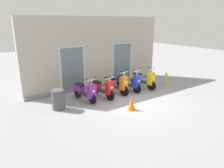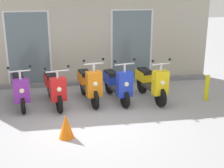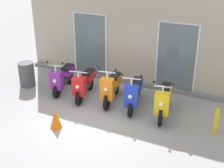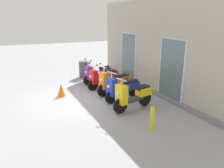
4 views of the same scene
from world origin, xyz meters
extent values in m
plane|color=#939399|center=(0.00, 0.00, 0.00)|extent=(40.00, 40.00, 0.00)
cube|color=#B2AD9E|center=(0.00, 3.03, 1.88)|extent=(8.17, 0.30, 3.76)
cube|color=slate|center=(0.00, 2.78, 0.06)|extent=(8.17, 0.20, 0.12)
cube|color=silver|center=(-1.57, 2.86, 1.15)|extent=(1.33, 0.04, 2.30)
cube|color=slate|center=(-1.57, 2.83, 1.15)|extent=(1.21, 0.02, 2.22)
cube|color=silver|center=(1.57, 2.86, 1.15)|extent=(1.33, 0.04, 2.30)
cube|color=slate|center=(1.57, 2.83, 1.15)|extent=(1.21, 0.02, 2.22)
cylinder|color=black|center=(-1.62, 0.75, 0.22)|extent=(0.17, 0.46, 0.45)
cylinder|color=black|center=(-1.83, 1.81, 0.22)|extent=(0.17, 0.46, 0.45)
cube|color=#2D2D30|center=(-1.73, 1.28, 0.32)|extent=(0.38, 0.71, 0.09)
cube|color=purple|center=(-1.63, 0.79, 0.57)|extent=(0.42, 0.31, 0.58)
sphere|color=#F2EFCC|center=(-1.61, 0.66, 0.61)|extent=(0.12, 0.12, 0.12)
cube|color=purple|center=(-1.81, 1.71, 0.54)|extent=(0.39, 0.57, 0.28)
cube|color=black|center=(-1.80, 1.67, 0.68)|extent=(0.35, 0.52, 0.11)
cylinder|color=silver|center=(-1.63, 0.79, 0.97)|extent=(0.06, 0.06, 0.25)
cylinder|color=silver|center=(-1.63, 0.79, 1.07)|extent=(0.50, 0.13, 0.04)
sphere|color=black|center=(-1.38, 0.84, 1.17)|extent=(0.07, 0.07, 0.07)
sphere|color=black|center=(-1.88, 0.74, 1.17)|extent=(0.07, 0.07, 0.07)
cylinder|color=black|center=(-0.74, 0.66, 0.24)|extent=(0.19, 0.50, 0.49)
cylinder|color=black|center=(-0.97, 1.73, 0.24)|extent=(0.19, 0.50, 0.49)
cube|color=#2D2D30|center=(-0.85, 1.20, 0.34)|extent=(0.39, 0.72, 0.09)
cube|color=red|center=(-0.75, 0.70, 0.59)|extent=(0.42, 0.31, 0.57)
sphere|color=#F2EFCC|center=(-0.72, 0.57, 0.63)|extent=(0.12, 0.12, 0.12)
cube|color=red|center=(-0.95, 1.64, 0.55)|extent=(0.40, 0.57, 0.28)
cube|color=black|center=(-0.94, 1.60, 0.69)|extent=(0.35, 0.52, 0.11)
cylinder|color=silver|center=(-0.75, 0.70, 0.96)|extent=(0.06, 0.06, 0.21)
cylinder|color=silver|center=(-0.75, 0.70, 1.05)|extent=(0.55, 0.15, 0.04)
sphere|color=black|center=(-0.48, 0.76, 1.15)|extent=(0.07, 0.07, 0.07)
sphere|color=black|center=(-1.02, 0.64, 1.15)|extent=(0.07, 0.07, 0.07)
cylinder|color=black|center=(0.15, 0.76, 0.26)|extent=(0.17, 0.53, 0.52)
cylinder|color=black|center=(-0.04, 1.82, 0.26)|extent=(0.17, 0.53, 0.52)
cube|color=#2D2D30|center=(0.06, 1.29, 0.36)|extent=(0.38, 0.70, 0.09)
cube|color=orange|center=(0.15, 0.80, 0.65)|extent=(0.42, 0.30, 0.65)
sphere|color=#F2EFCC|center=(0.17, 0.67, 0.69)|extent=(0.12, 0.12, 0.12)
cube|color=orange|center=(-0.02, 1.72, 0.55)|extent=(0.39, 0.57, 0.28)
cube|color=black|center=(-0.01, 1.68, 0.69)|extent=(0.34, 0.52, 0.11)
cylinder|color=silver|center=(0.15, 0.80, 1.07)|extent=(0.06, 0.06, 0.24)
cylinder|color=silver|center=(0.15, 0.80, 1.17)|extent=(0.50, 0.13, 0.04)
sphere|color=black|center=(0.39, 0.85, 1.27)|extent=(0.07, 0.07, 0.07)
sphere|color=black|center=(-0.10, 0.76, 1.27)|extent=(0.07, 0.07, 0.07)
cylinder|color=black|center=(0.93, 0.71, 0.23)|extent=(0.18, 0.47, 0.46)
cylinder|color=black|center=(0.69, 1.83, 0.23)|extent=(0.18, 0.47, 0.46)
cube|color=#2D2D30|center=(0.81, 1.27, 0.33)|extent=(0.40, 0.74, 0.09)
cube|color=#1E38C6|center=(0.92, 0.75, 0.61)|extent=(0.42, 0.31, 0.65)
sphere|color=#F2EFCC|center=(0.95, 0.63, 0.65)|extent=(0.12, 0.12, 0.12)
cube|color=#1E38C6|center=(0.71, 1.73, 0.51)|extent=(0.40, 0.57, 0.28)
cube|color=black|center=(0.72, 1.69, 0.65)|extent=(0.35, 0.52, 0.11)
cylinder|color=silver|center=(0.92, 0.75, 1.04)|extent=(0.06, 0.06, 0.25)
cylinder|color=silver|center=(0.92, 0.75, 1.14)|extent=(0.52, 0.14, 0.04)
sphere|color=black|center=(1.18, 0.81, 1.24)|extent=(0.07, 0.07, 0.07)
sphere|color=black|center=(0.66, 0.70, 1.24)|extent=(0.07, 0.07, 0.07)
cylinder|color=black|center=(1.85, 0.63, 0.26)|extent=(0.18, 0.53, 0.52)
cylinder|color=black|center=(1.64, 1.72, 0.26)|extent=(0.18, 0.53, 0.52)
cube|color=#2D2D30|center=(1.74, 1.17, 0.36)|extent=(0.38, 0.72, 0.09)
cube|color=yellow|center=(1.84, 0.66, 0.63)|extent=(0.42, 0.31, 0.63)
sphere|color=#F2EFCC|center=(1.86, 0.54, 0.67)|extent=(0.12, 0.12, 0.12)
cube|color=yellow|center=(1.66, 1.62, 0.56)|extent=(0.39, 0.57, 0.28)
cube|color=black|center=(1.67, 1.58, 0.70)|extent=(0.34, 0.52, 0.11)
cylinder|color=silver|center=(1.84, 0.66, 1.04)|extent=(0.06, 0.06, 0.22)
cylinder|color=silver|center=(1.84, 0.66, 1.13)|extent=(0.48, 0.12, 0.04)
sphere|color=black|center=(2.07, 0.71, 1.23)|extent=(0.07, 0.07, 0.07)
sphere|color=black|center=(1.61, 0.62, 1.23)|extent=(0.07, 0.07, 0.07)
cylinder|color=yellow|center=(3.24, 0.87, 0.35)|extent=(0.12, 0.12, 0.70)
cone|color=orange|center=(-0.61, -0.72, 0.26)|extent=(0.32, 0.32, 0.52)
camera|label=1|loc=(-5.69, -6.77, 3.55)|focal=33.15mm
camera|label=2|loc=(-0.67, -6.78, 3.14)|focal=51.09mm
camera|label=3|loc=(3.85, -6.44, 4.52)|focal=49.89mm
camera|label=4|loc=(7.71, -2.49, 2.98)|focal=35.38mm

